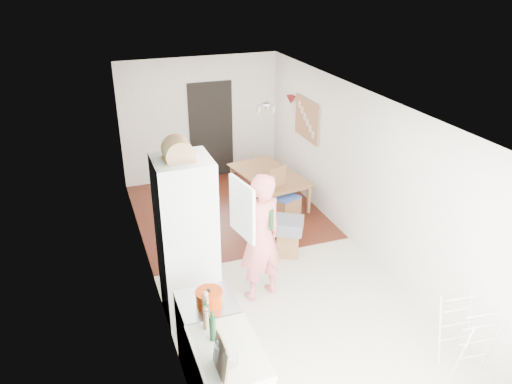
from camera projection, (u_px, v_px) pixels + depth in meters
room_shell at (262, 188)px, 7.02m from camera, size 3.20×7.00×2.50m
floor at (262, 263)px, 7.55m from camera, size 3.20×7.00×0.01m
wood_floor_overlay at (226, 210)px, 9.13m from camera, size 3.20×3.30×0.01m
sage_wall_panel at (178, 239)px, 4.57m from camera, size 0.02×3.00×1.30m
tile_splashback at (196, 337)px, 4.41m from camera, size 0.02×1.90×0.50m
doorway_recess at (211, 131)px, 10.15m from camera, size 0.90×0.04×2.00m
worktop at (228, 351)px, 4.60m from camera, size 0.62×0.92×0.06m
range_cooker at (209, 337)px, 5.43m from camera, size 0.60×0.60×0.88m
cooker_top at (207, 303)px, 5.24m from camera, size 0.60×0.60×0.04m
fridge_housing at (187, 241)px, 6.04m from camera, size 0.66×0.66×2.15m
fridge_door at (242, 209)px, 5.77m from camera, size 0.14×0.56×0.70m
fridge_interior at (210, 202)px, 5.93m from camera, size 0.02×0.52×0.66m
pinboard at (307, 119)px, 9.00m from camera, size 0.03×0.90×0.70m
pinboard_frame at (306, 119)px, 9.00m from camera, size 0.00×0.94×0.74m
wall_sconce at (291, 100)px, 9.46m from camera, size 0.18×0.18×0.16m
person at (260, 227)px, 6.39m from camera, size 0.88×0.70×2.12m
dining_table at (270, 190)px, 9.35m from camera, size 1.02×1.53×0.50m
dining_chair at (285, 196)px, 8.57m from camera, size 0.53×0.53×0.96m
stool at (287, 242)px, 7.69m from camera, size 0.43×0.43×0.43m
grey_drape at (289, 225)px, 7.54m from camera, size 0.58×0.58×0.19m
drying_rack at (466, 336)px, 5.49m from camera, size 0.47×0.43×0.84m
bread_bin at (178, 152)px, 5.51m from camera, size 0.36×0.34×0.18m
red_casserole at (209, 298)px, 5.15m from camera, size 0.32×0.32×0.17m
steel_pan at (229, 358)px, 4.42m from camera, size 0.22×0.22×0.09m
held_bottle at (271, 220)px, 6.28m from camera, size 0.06×0.06×0.28m
bottle_a at (213, 328)px, 4.65m from camera, size 0.06×0.06×0.26m
bottle_b at (207, 316)px, 4.81m from camera, size 0.07×0.07×0.26m
bottle_c at (219, 356)px, 4.36m from camera, size 0.09×0.09×0.22m
pepper_mill_front at (206, 320)px, 4.81m from camera, size 0.06×0.06×0.21m
pepper_mill_back at (206, 306)px, 4.97m from camera, size 0.07×0.07×0.23m
chopping_boards at (221, 358)px, 4.25m from camera, size 0.06×0.26×0.35m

